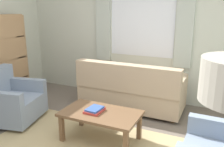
# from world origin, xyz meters

# --- Properties ---
(wall_back) EXTENTS (5.32, 0.12, 2.60)m
(wall_back) POSITION_xyz_m (0.00, 2.26, 1.30)
(wall_back) COLOR beige
(wall_back) RESTS_ON ground_plane
(window_with_curtains) EXTENTS (1.98, 0.07, 1.40)m
(window_with_curtains) POSITION_xyz_m (0.00, 2.18, 1.45)
(window_with_curtains) COLOR white
(couch) EXTENTS (1.90, 0.82, 0.92)m
(couch) POSITION_xyz_m (0.04, 1.55, 0.37)
(couch) COLOR tan
(couch) RESTS_ON ground_plane
(armchair_left) EXTENTS (0.98, 1.00, 0.88)m
(armchair_left) POSITION_xyz_m (-1.62, 0.25, 0.35)
(armchair_left) COLOR gray
(armchair_left) RESTS_ON ground_plane
(coffee_table) EXTENTS (1.10, 0.64, 0.44)m
(coffee_table) POSITION_xyz_m (0.05, 0.32, 0.38)
(coffee_table) COLOR brown
(coffee_table) RESTS_ON ground_plane
(book_stack_on_table) EXTENTS (0.22, 0.28, 0.06)m
(book_stack_on_table) POSITION_xyz_m (-0.03, 0.30, 0.47)
(book_stack_on_table) COLOR #B23833
(book_stack_on_table) RESTS_ON coffee_table
(bookshelf) EXTENTS (0.30, 0.94, 1.72)m
(bookshelf) POSITION_xyz_m (-2.35, 0.92, 0.79)
(bookshelf) COLOR #A87F56
(bookshelf) RESTS_ON ground_plane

